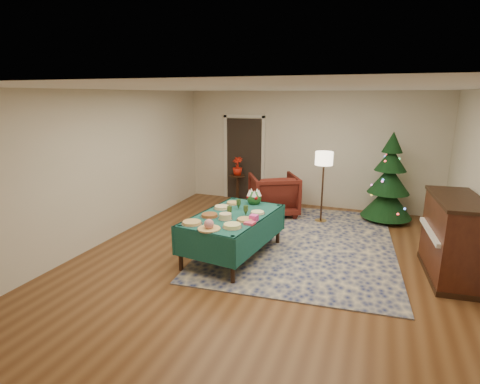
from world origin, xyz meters
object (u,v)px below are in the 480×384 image
at_px(gift_box, 254,218).
at_px(piano, 453,239).
at_px(potted_plant, 237,170).
at_px(christmas_tree, 389,182).
at_px(buffet_table, 233,223).
at_px(armchair, 274,193).
at_px(side_table, 238,189).
at_px(floor_lamp, 324,163).

bearing_deg(gift_box, piano, 12.07).
relative_size(potted_plant, christmas_tree, 0.24).
height_order(buffet_table, piano, piano).
xyz_separation_m(armchair, christmas_tree, (2.36, 0.44, 0.35)).
relative_size(armchair, side_table, 1.48).
bearing_deg(christmas_tree, side_table, 175.66).
bearing_deg(buffet_table, piano, 7.46).
relative_size(armchair, potted_plant, 2.26).
distance_m(gift_box, christmas_tree, 3.60).
bearing_deg(christmas_tree, buffet_table, -130.11).
relative_size(buffet_table, piano, 1.36).
distance_m(gift_box, potted_plant, 3.61).
relative_size(buffet_table, side_table, 2.91).
bearing_deg(christmas_tree, armchair, -169.36).
height_order(armchair, christmas_tree, christmas_tree).
distance_m(floor_lamp, side_table, 2.53).
xyz_separation_m(buffet_table, piano, (3.24, 0.42, 0.01)).
bearing_deg(christmas_tree, floor_lamp, -156.73).
bearing_deg(buffet_table, side_table, 109.62).
height_order(floor_lamp, side_table, floor_lamp).
xyz_separation_m(gift_box, christmas_tree, (1.97, 3.01, 0.08)).
xyz_separation_m(gift_box, potted_plant, (-1.52, 3.28, 0.04)).
height_order(armchair, floor_lamp, floor_lamp).
distance_m(floor_lamp, christmas_tree, 1.46).
bearing_deg(buffet_table, christmas_tree, 49.89).
bearing_deg(piano, christmas_tree, 109.65).
relative_size(floor_lamp, christmas_tree, 0.79).
distance_m(gift_box, piano, 2.90).
bearing_deg(potted_plant, gift_box, -65.14).
bearing_deg(floor_lamp, side_table, 159.63).
bearing_deg(floor_lamp, gift_box, -105.56).
bearing_deg(gift_box, floor_lamp, 74.44).
height_order(buffet_table, side_table, buffet_table).
distance_m(armchair, piano, 3.77).
distance_m(armchair, floor_lamp, 1.32).
bearing_deg(piano, side_table, 148.44).
distance_m(gift_box, armchair, 2.61).
distance_m(potted_plant, piano, 5.11).
height_order(gift_box, christmas_tree, christmas_tree).
relative_size(buffet_table, gift_box, 17.13).
bearing_deg(piano, floor_lamp, 139.17).
bearing_deg(gift_box, buffet_table, 156.47).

